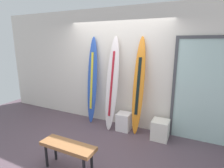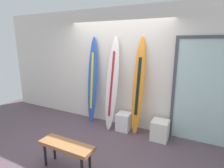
{
  "view_description": "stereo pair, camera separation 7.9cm",
  "coord_description": "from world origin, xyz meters",
  "px_view_note": "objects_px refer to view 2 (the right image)",
  "views": [
    {
      "loc": [
        1.75,
        -2.7,
        2.04
      ],
      "look_at": [
        -0.03,
        0.95,
        1.08
      ],
      "focal_mm": 28.93,
      "sensor_mm": 36.0,
      "label": 1
    },
    {
      "loc": [
        1.82,
        -2.67,
        2.04
      ],
      "look_at": [
        -0.03,
        0.95,
        1.08
      ],
      "focal_mm": 28.93,
      "sensor_mm": 36.0,
      "label": 2
    }
  ],
  "objects_px": {
    "surfboard_cobalt": "(93,81)",
    "glass_door": "(203,90)",
    "bench": "(66,147)",
    "surfboard_ivory": "(112,84)",
    "display_block_center": "(160,130)",
    "surfboard_sunset": "(138,87)",
    "display_block_left": "(124,122)"
  },
  "relations": [
    {
      "from": "surfboard_sunset",
      "to": "glass_door",
      "type": "relative_size",
      "value": 1.0
    },
    {
      "from": "display_block_center",
      "to": "surfboard_ivory",
      "type": "bearing_deg",
      "value": 177.93
    },
    {
      "from": "surfboard_cobalt",
      "to": "surfboard_sunset",
      "type": "height_order",
      "value": "surfboard_sunset"
    },
    {
      "from": "surfboard_ivory",
      "to": "display_block_center",
      "type": "distance_m",
      "value": 1.44
    },
    {
      "from": "surfboard_cobalt",
      "to": "display_block_left",
      "type": "bearing_deg",
      "value": -5.84
    },
    {
      "from": "surfboard_ivory",
      "to": "display_block_left",
      "type": "xyz_separation_m",
      "value": [
        0.31,
        -0.0,
        -0.86
      ]
    },
    {
      "from": "glass_door",
      "to": "bench",
      "type": "distance_m",
      "value": 2.75
    },
    {
      "from": "display_block_center",
      "to": "bench",
      "type": "relative_size",
      "value": 0.45
    },
    {
      "from": "display_block_left",
      "to": "bench",
      "type": "relative_size",
      "value": 0.44
    },
    {
      "from": "surfboard_cobalt",
      "to": "glass_door",
      "type": "height_order",
      "value": "surfboard_cobalt"
    },
    {
      "from": "display_block_center",
      "to": "glass_door",
      "type": "bearing_deg",
      "value": 21.39
    },
    {
      "from": "surfboard_ivory",
      "to": "display_block_center",
      "type": "relative_size",
      "value": 5.18
    },
    {
      "from": "glass_door",
      "to": "surfboard_sunset",
      "type": "bearing_deg",
      "value": -171.94
    },
    {
      "from": "surfboard_ivory",
      "to": "glass_door",
      "type": "distance_m",
      "value": 1.9
    },
    {
      "from": "display_block_left",
      "to": "display_block_center",
      "type": "xyz_separation_m",
      "value": [
        0.85,
        -0.04,
        0.0
      ]
    },
    {
      "from": "surfboard_cobalt",
      "to": "glass_door",
      "type": "relative_size",
      "value": 1.0
    },
    {
      "from": "surfboard_ivory",
      "to": "glass_door",
      "type": "relative_size",
      "value": 1.01
    },
    {
      "from": "surfboard_cobalt",
      "to": "display_block_center",
      "type": "xyz_separation_m",
      "value": [
        1.75,
        -0.13,
        -0.86
      ]
    },
    {
      "from": "display_block_left",
      "to": "surfboard_sunset",
      "type": "bearing_deg",
      "value": 11.6
    },
    {
      "from": "surfboard_sunset",
      "to": "glass_door",
      "type": "distance_m",
      "value": 1.28
    },
    {
      "from": "surfboard_ivory",
      "to": "bench",
      "type": "xyz_separation_m",
      "value": [
        0.02,
        -1.65,
        -0.68
      ]
    },
    {
      "from": "surfboard_cobalt",
      "to": "surfboard_ivory",
      "type": "bearing_deg",
      "value": -8.68
    },
    {
      "from": "surfboard_sunset",
      "to": "bench",
      "type": "relative_size",
      "value": 2.31
    },
    {
      "from": "surfboard_ivory",
      "to": "surfboard_sunset",
      "type": "xyz_separation_m",
      "value": [
        0.61,
        0.06,
        -0.01
      ]
    },
    {
      "from": "surfboard_ivory",
      "to": "display_block_left",
      "type": "relative_size",
      "value": 5.26
    },
    {
      "from": "surfboard_cobalt",
      "to": "bench",
      "type": "distance_m",
      "value": 1.97
    },
    {
      "from": "surfboard_sunset",
      "to": "bench",
      "type": "distance_m",
      "value": 1.94
    },
    {
      "from": "surfboard_cobalt",
      "to": "glass_door",
      "type": "xyz_separation_m",
      "value": [
        2.48,
        0.15,
        0.04
      ]
    },
    {
      "from": "display_block_left",
      "to": "glass_door",
      "type": "distance_m",
      "value": 1.83
    },
    {
      "from": "surfboard_cobalt",
      "to": "surfboard_ivory",
      "type": "relative_size",
      "value": 1.0
    },
    {
      "from": "surfboard_sunset",
      "to": "display_block_center",
      "type": "xyz_separation_m",
      "value": [
        0.54,
        -0.1,
        -0.85
      ]
    },
    {
      "from": "display_block_center",
      "to": "surfboard_cobalt",
      "type": "bearing_deg",
      "value": 175.67
    }
  ]
}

